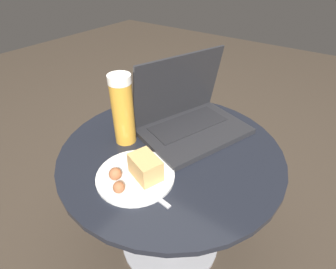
{
  "coord_description": "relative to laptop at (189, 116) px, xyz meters",
  "views": [
    {
      "loc": [
        -0.53,
        -0.37,
        1.01
      ],
      "look_at": [
        -0.02,
        -0.0,
        0.56
      ],
      "focal_mm": 28.0,
      "sensor_mm": 36.0,
      "label": 1
    }
  ],
  "objects": [
    {
      "name": "fork",
      "position": [
        -0.31,
        -0.05,
        -0.05
      ],
      "size": [
        0.04,
        0.17,
        0.01
      ],
      "color": "#B2B2B7",
      "rests_on": "table"
    },
    {
      "name": "table",
      "position": [
        -0.13,
        -0.02,
        -0.18
      ],
      "size": [
        0.7,
        0.7,
        0.49
      ],
      "color": "#9E9EA3",
      "rests_on": "ground_plane"
    },
    {
      "name": "snack_plate",
      "position": [
        -0.29,
        -0.02,
        -0.03
      ],
      "size": [
        0.22,
        0.22,
        0.07
      ],
      "color": "silver",
      "rests_on": "table"
    },
    {
      "name": "beer_glass",
      "position": [
        -0.18,
        0.13,
        0.06
      ],
      "size": [
        0.07,
        0.07,
        0.23
      ],
      "color": "gold",
      "rests_on": "table"
    },
    {
      "name": "ground_plane",
      "position": [
        -0.13,
        -0.02,
        -0.54
      ],
      "size": [
        6.0,
        6.0,
        0.0
      ],
      "primitive_type": "plane",
      "color": "#382D23"
    },
    {
      "name": "laptop",
      "position": [
        0.0,
        0.0,
        0.0
      ],
      "size": [
        0.41,
        0.34,
        0.25
      ],
      "color": "#232326",
      "rests_on": "table"
    }
  ]
}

